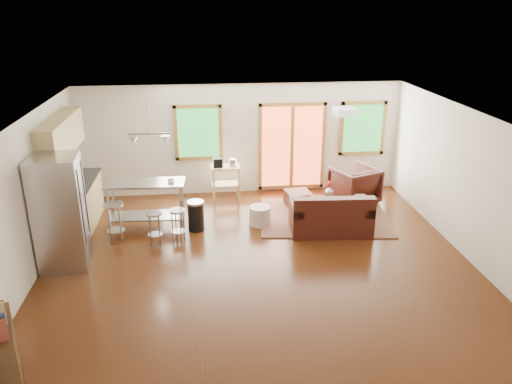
{
  "coord_description": "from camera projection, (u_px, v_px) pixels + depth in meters",
  "views": [
    {
      "loc": [
        -0.88,
        -7.83,
        4.34
      ],
      "look_at": [
        0.0,
        0.3,
        1.2
      ],
      "focal_mm": 35.0,
      "sensor_mm": 36.0,
      "label": 1
    }
  ],
  "objects": [
    {
      "name": "loveseat",
      "position": [
        331.0,
        216.0,
        9.92
      ],
      "size": [
        1.63,
        0.99,
        0.84
      ],
      "rotation": [
        0.0,
        0.0,
        -0.06
      ],
      "color": "black",
      "rests_on": "floor"
    },
    {
      "name": "cup",
      "position": [
        171.0,
        181.0,
        9.85
      ],
      "size": [
        0.15,
        0.13,
        0.13
      ],
      "primitive_type": "imported",
      "rotation": [
        0.0,
        0.0,
        -0.23
      ],
      "color": "silver",
      "rests_on": "island"
    },
    {
      "name": "window_right",
      "position": [
        363.0,
        128.0,
        11.87
      ],
      "size": [
        1.1,
        0.05,
        1.3
      ],
      "color": "#1E6126",
      "rests_on": "back_wall"
    },
    {
      "name": "book",
      "position": [
        347.0,
        195.0,
        10.44
      ],
      "size": [
        0.21,
        0.09,
        0.29
      ],
      "primitive_type": "imported",
      "rotation": [
        0.0,
        0.0,
        -0.32
      ],
      "color": "maroon",
      "rests_on": "coffee_table"
    },
    {
      "name": "bookshelf",
      "position": [
        0.0,
        357.0,
        5.82
      ],
      "size": [
        0.71,
        1.04,
        1.15
      ],
      "rotation": [
        0.0,
        0.0,
        0.38
      ],
      "color": "#311E0F",
      "rests_on": "floor"
    },
    {
      "name": "front_wall",
      "position": [
        295.0,
        313.0,
        5.19
      ],
      "size": [
        7.5,
        0.02,
        2.6
      ],
      "primitive_type": "cube",
      "color": "beige",
      "rests_on": "ground"
    },
    {
      "name": "refrigerator",
      "position": [
        60.0,
        213.0,
        8.43
      ],
      "size": [
        0.87,
        0.83,
        1.98
      ],
      "rotation": [
        0.0,
        0.0,
        0.08
      ],
      "color": "#B7BABC",
      "rests_on": "floor"
    },
    {
      "name": "ceiling_flush",
      "position": [
        345.0,
        112.0,
        8.72
      ],
      "size": [
        0.35,
        0.35,
        0.12
      ],
      "primitive_type": "cube",
      "color": "white",
      "rests_on": "ceiling"
    },
    {
      "name": "floor",
      "position": [
        258.0,
        261.0,
        8.91
      ],
      "size": [
        7.5,
        7.0,
        0.02
      ],
      "primitive_type": "cube",
      "color": "black",
      "rests_on": "ground"
    },
    {
      "name": "pendant_light",
      "position": [
        150.0,
        139.0,
        9.43
      ],
      "size": [
        0.8,
        0.18,
        0.79
      ],
      "color": "gray",
      "rests_on": "ceiling"
    },
    {
      "name": "ottoman",
      "position": [
        298.0,
        199.0,
        11.2
      ],
      "size": [
        0.61,
        0.61,
        0.35
      ],
      "primitive_type": "cube",
      "rotation": [
        0.0,
        0.0,
        0.16
      ],
      "color": "black",
      "rests_on": "floor"
    },
    {
      "name": "trash_can",
      "position": [
        196.0,
        216.0,
        10.0
      ],
      "size": [
        0.35,
        0.35,
        0.62
      ],
      "rotation": [
        0.0,
        0.0,
        -0.06
      ],
      "color": "black",
      "rests_on": "floor"
    },
    {
      "name": "cabinets",
      "position": [
        72.0,
        186.0,
        9.81
      ],
      "size": [
        0.64,
        2.24,
        2.3
      ],
      "color": "tan",
      "rests_on": "floor"
    },
    {
      "name": "right_wall",
      "position": [
        469.0,
        185.0,
        8.82
      ],
      "size": [
        0.02,
        7.0,
        2.6
      ],
      "primitive_type": "cube",
      "color": "beige",
      "rests_on": "ground"
    },
    {
      "name": "window_left",
      "position": [
        198.0,
        133.0,
        11.48
      ],
      "size": [
        1.1,
        0.05,
        1.3
      ],
      "color": "#1E6126",
      "rests_on": "back_wall"
    },
    {
      "name": "bar_stool_a",
      "position": [
        114.0,
        214.0,
        9.41
      ],
      "size": [
        0.41,
        0.41,
        0.79
      ],
      "rotation": [
        0.0,
        0.0,
        0.1
      ],
      "color": "#B7BABC",
      "rests_on": "floor"
    },
    {
      "name": "back_wall",
      "position": [
        241.0,
        139.0,
        11.7
      ],
      "size": [
        7.5,
        0.02,
        2.6
      ],
      "primitive_type": "cube",
      "color": "beige",
      "rests_on": "ground"
    },
    {
      "name": "armchair",
      "position": [
        354.0,
        183.0,
        11.3
      ],
      "size": [
        1.17,
        1.14,
        0.94
      ],
      "primitive_type": "imported",
      "rotation": [
        0.0,
        0.0,
        3.54
      ],
      "color": "black",
      "rests_on": "floor"
    },
    {
      "name": "bar_stool_c",
      "position": [
        178.0,
        218.0,
        9.49
      ],
      "size": [
        0.39,
        0.39,
        0.64
      ],
      "rotation": [
        0.0,
        0.0,
        -0.37
      ],
      "color": "#B7BABC",
      "rests_on": "floor"
    },
    {
      "name": "kitchen_cart",
      "position": [
        225.0,
        171.0,
        11.41
      ],
      "size": [
        0.68,
        0.45,
        1.02
      ],
      "rotation": [
        0.0,
        0.0,
        0.04
      ],
      "color": "tan",
      "rests_on": "floor"
    },
    {
      "name": "island",
      "position": [
        146.0,
        197.0,
        9.98
      ],
      "size": [
        1.57,
        0.68,
        0.98
      ],
      "rotation": [
        0.0,
        0.0,
        -0.04
      ],
      "color": "#B7BABC",
      "rests_on": "floor"
    },
    {
      "name": "french_doors",
      "position": [
        292.0,
        147.0,
        11.85
      ],
      "size": [
        1.6,
        0.05,
        2.1
      ],
      "color": "#C84724",
      "rests_on": "back_wall"
    },
    {
      "name": "ceiling",
      "position": [
        258.0,
        117.0,
        7.97
      ],
      "size": [
        7.5,
        7.0,
        0.02
      ],
      "primitive_type": "cube",
      "color": "silver",
      "rests_on": "ground"
    },
    {
      "name": "left_wall",
      "position": [
        27.0,
        202.0,
        8.07
      ],
      "size": [
        0.02,
        7.0,
        2.6
      ],
      "primitive_type": "cube",
      "color": "beige",
      "rests_on": "ground"
    },
    {
      "name": "coffee_table",
      "position": [
        332.0,
        203.0,
        10.65
      ],
      "size": [
        0.97,
        0.67,
        0.36
      ],
      "rotation": [
        0.0,
        0.0,
        -0.15
      ],
      "color": "#311E0F",
      "rests_on": "floor"
    },
    {
      "name": "pouf",
      "position": [
        260.0,
        216.0,
        10.29
      ],
      "size": [
        0.57,
        0.57,
        0.39
      ],
      "primitive_type": "cylinder",
      "rotation": [
        0.0,
        0.0,
        0.36
      ],
      "color": "beige",
      "rests_on": "floor"
    },
    {
      "name": "bar_stool_b",
      "position": [
        154.0,
        221.0,
        9.36
      ],
      "size": [
        0.31,
        0.31,
        0.64
      ],
      "rotation": [
        0.0,
        0.0,
        0.02
      ],
      "color": "#B7BABC",
      "rests_on": "floor"
    },
    {
      "name": "vase",
      "position": [
        329.0,
        190.0,
        10.82
      ],
      "size": [
        0.18,
        0.18,
        0.3
      ],
      "rotation": [
        0.0,
        0.0,
        0.02
      ],
      "color": "silver",
      "rests_on": "coffee_table"
    },
    {
      "name": "rug",
      "position": [
        324.0,
        217.0,
        10.68
      ],
      "size": [
        2.91,
        2.37,
        0.03
      ],
      "primitive_type": "cube",
      "rotation": [
        0.0,
        0.0,
        -0.12
      ],
      "color": "#566640",
      "rests_on": "floor"
    }
  ]
}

